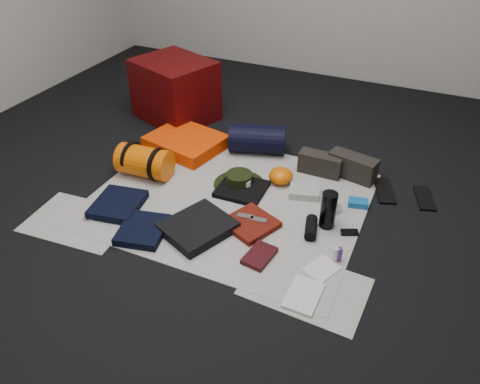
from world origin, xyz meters
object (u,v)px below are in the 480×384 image
at_px(water_bottle, 328,210).
at_px(paperback_book, 259,256).
at_px(sleeping_pad, 186,142).
at_px(red_cabinet, 175,90).
at_px(compact_camera, 332,207).
at_px(stuff_sack, 145,162).
at_px(navy_duffel, 257,139).

height_order(water_bottle, paperback_book, water_bottle).
bearing_deg(sleeping_pad, red_cabinet, 127.68).
bearing_deg(water_bottle, red_cabinet, 149.94).
relative_size(compact_camera, paperback_book, 0.53).
xyz_separation_m(sleeping_pad, paperback_book, (0.92, -0.85, -0.03)).
height_order(compact_camera, paperback_book, compact_camera).
distance_m(stuff_sack, navy_duffel, 0.80).
bearing_deg(navy_duffel, compact_camera, -50.84).
xyz_separation_m(compact_camera, paperback_book, (-0.23, -0.56, -0.01)).
height_order(sleeping_pad, paperback_book, sleeping_pad).
bearing_deg(paperback_book, compact_camera, 75.26).
height_order(sleeping_pad, compact_camera, sleeping_pad).
bearing_deg(compact_camera, water_bottle, -62.86).
distance_m(stuff_sack, paperback_book, 1.07).
xyz_separation_m(stuff_sack, navy_duffel, (0.55, 0.58, 0.00)).
distance_m(water_bottle, compact_camera, 0.18).
xyz_separation_m(red_cabinet, sleeping_pad, (0.31, -0.41, -0.18)).
distance_m(red_cabinet, paperback_book, 1.78).
bearing_deg(water_bottle, compact_camera, 94.68).
height_order(stuff_sack, water_bottle, water_bottle).
relative_size(red_cabinet, compact_camera, 5.59).
bearing_deg(navy_duffel, water_bottle, -58.84).
height_order(red_cabinet, stuff_sack, red_cabinet).
bearing_deg(navy_duffel, stuff_sack, -150.66).
bearing_deg(red_cabinet, compact_camera, -5.24).
height_order(water_bottle, compact_camera, water_bottle).
bearing_deg(paperback_book, sleeping_pad, 145.07).
relative_size(navy_duffel, water_bottle, 1.75).
xyz_separation_m(red_cabinet, compact_camera, (1.47, -0.70, -0.21)).
height_order(red_cabinet, paperback_book, red_cabinet).
height_order(stuff_sack, compact_camera, stuff_sack).
distance_m(red_cabinet, stuff_sack, 0.88).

